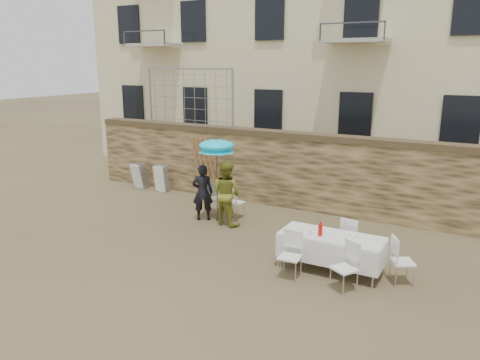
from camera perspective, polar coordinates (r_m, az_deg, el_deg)
The scene contains 17 objects.
ground at distance 10.36m, azimuth -7.95°, elevation -9.90°, with size 80.00×80.00×0.00m, color brown.
stone_wall at distance 14.13m, azimuth 4.07°, elevation 1.45°, with size 13.00×0.50×2.20m, color brown.
chain_link_fence at distance 15.32m, azimuth -6.19°, elevation 9.96°, with size 3.20×0.06×1.80m, color gray, non-canonical shape.
man_suit at distance 12.71m, azimuth -4.58°, elevation -1.52°, with size 0.56×0.37×1.55m, color black.
woman_dress at distance 12.30m, azimuth -1.67°, elevation -1.61°, with size 0.83×0.65×1.72m, color #AAAF35.
umbrella at distance 12.30m, azimuth -2.87°, elevation 3.92°, with size 0.97×0.97×2.13m.
couple_chair_left at distance 13.24m, azimuth -3.25°, elevation -2.19°, with size 0.48×0.48×0.96m, color white, non-canonical shape.
couple_chair_right at distance 12.89m, azimuth -0.60°, elevation -2.61°, with size 0.48×0.48×0.96m, color white, non-canonical shape.
banquet_table at distance 9.80m, azimuth 11.13°, elevation -6.87°, with size 2.10×0.85×0.78m.
soda_bottle at distance 9.66m, azimuth 9.77°, elevation -6.01°, with size 0.09×0.09×0.26m, color red.
table_chair_front_left at distance 9.42m, azimuth 6.11°, elevation -9.19°, with size 0.48×0.48×0.96m, color white, non-canonical shape.
table_chair_front_right at distance 9.10m, azimuth 12.60°, elevation -10.35°, with size 0.48×0.48×0.96m, color white, non-canonical shape.
table_chair_back at distance 10.55m, azimuth 13.46°, elevation -6.89°, with size 0.48×0.48×0.96m, color white, non-canonical shape.
table_chair_side at distance 9.69m, azimuth 19.23°, elevation -9.25°, with size 0.48×0.48×0.96m, color white, non-canonical shape.
chair_stack_left at distance 16.36m, azimuth -11.77°, elevation 0.64°, with size 0.46×0.47×0.92m, color white, non-canonical shape.
chair_stack_right at distance 15.80m, azimuth -9.28°, elevation 0.28°, with size 0.46×0.40×0.92m, color white, non-canonical shape.
wood_planks at distance 14.82m, azimuth -4.31°, elevation 1.65°, with size 0.70×0.20×2.00m, color #A37749, non-canonical shape.
Camera 1 is at (5.76, -7.52, 4.20)m, focal length 35.00 mm.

